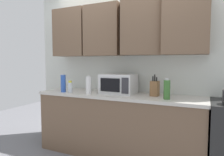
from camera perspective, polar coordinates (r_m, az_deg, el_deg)
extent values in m
cube|color=silver|center=(3.16, 4.09, 3.55)|extent=(3.24, 0.06, 2.60)
cube|color=brown|center=(3.45, -11.12, 12.31)|extent=(0.56, 0.33, 0.75)
cube|color=brown|center=(3.14, -2.22, 13.15)|extent=(0.56, 0.33, 0.75)
cube|color=brown|center=(2.89, 8.11, 13.88)|extent=(0.64, 0.51, 0.75)
cube|color=brown|center=(2.82, 20.19, 13.90)|extent=(0.56, 0.33, 0.75)
cube|color=brown|center=(3.00, 1.68, -13.42)|extent=(2.34, 0.60, 0.86)
cube|color=beige|center=(2.89, 1.70, -4.90)|extent=(2.37, 0.63, 0.04)
cube|color=silver|center=(2.91, 1.84, -1.65)|extent=(0.48, 0.36, 0.28)
cube|color=black|center=(2.76, -0.59, -1.98)|extent=(0.29, 0.01, 0.18)
cube|color=#2D2D33|center=(2.68, 3.69, -2.20)|extent=(0.10, 0.01, 0.21)
cube|color=brown|center=(2.76, 11.99, -2.93)|extent=(0.11, 0.13, 0.20)
cylinder|color=black|center=(2.74, 11.48, -0.19)|extent=(0.02, 0.02, 0.06)
cylinder|color=black|center=(2.73, 11.99, 0.05)|extent=(0.02, 0.02, 0.09)
cylinder|color=black|center=(2.73, 12.49, -0.34)|extent=(0.02, 0.02, 0.05)
cylinder|color=white|center=(2.88, -6.66, -2.13)|extent=(0.08, 0.08, 0.24)
cylinder|color=silver|center=(2.87, -6.68, 0.44)|extent=(0.06, 0.06, 0.02)
cylinder|color=silver|center=(3.07, -11.74, -2.65)|extent=(0.07, 0.07, 0.15)
cylinder|color=yellow|center=(3.06, -11.77, -1.00)|extent=(0.05, 0.05, 0.03)
cylinder|color=#2D56B7|center=(3.13, -13.62, -1.53)|extent=(0.08, 0.08, 0.26)
cylinder|color=silver|center=(3.12, -13.67, 1.01)|extent=(0.05, 0.05, 0.02)
cylinder|color=#386B2D|center=(2.55, 15.25, -3.21)|extent=(0.08, 0.08, 0.23)
cylinder|color=silver|center=(2.53, 15.31, -0.30)|extent=(0.05, 0.05, 0.03)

